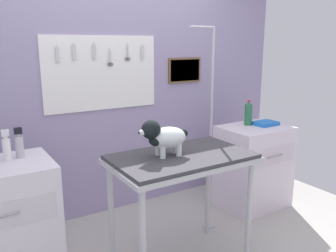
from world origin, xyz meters
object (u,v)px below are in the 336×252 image
cabinet_right (253,166)px  soda_bottle (248,114)px  grooming_table (181,167)px  grooming_arm (210,139)px  dog (163,136)px  pump_bottle_white (7,147)px

cabinet_right → soda_bottle: (-0.01, 0.10, 0.55)m
grooming_table → cabinet_right: size_ratio=1.22×
grooming_arm → cabinet_right: size_ratio=2.13×
grooming_table → dog: (-0.13, 0.04, 0.24)m
grooming_table → pump_bottle_white: 1.24m
grooming_table → dog: dog is taller
dog → cabinet_right: (1.35, 0.41, -0.61)m
grooming_arm → cabinet_right: (0.69, 0.12, -0.43)m
grooming_arm → dog: 0.75m
grooming_arm → grooming_table: bearing=-148.1°
dog → cabinet_right: size_ratio=0.45×
soda_bottle → grooming_arm: bearing=-162.1°
grooming_arm → pump_bottle_white: grooming_arm is taller
pump_bottle_white → soda_bottle: soda_bottle is taller
dog → grooming_table: bearing=-17.6°
cabinet_right → soda_bottle: bearing=98.5°
grooming_table → dog: size_ratio=2.73×
grooming_table → soda_bottle: bearing=24.5°
dog → soda_bottle: bearing=20.8°
pump_bottle_white → soda_bottle: size_ratio=0.86×
cabinet_right → grooming_table: bearing=-159.6°
cabinet_right → pump_bottle_white: bearing=176.8°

